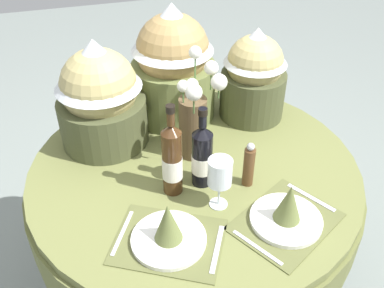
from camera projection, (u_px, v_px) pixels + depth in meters
The scene contains 12 objects.
ground at pixel (194, 279), 2.13m from camera, with size 8.00×8.00×0.00m, color gray.
dining_table at pixel (194, 191), 1.78m from camera, with size 1.29×1.29×0.72m.
place_setting_left at pixel (168, 232), 1.36m from camera, with size 0.42×0.39×0.16m.
place_setting_right at pixel (287, 212), 1.43m from camera, with size 0.42×0.39×0.16m.
flower_vase at pixel (195, 116), 1.65m from camera, with size 0.18×0.20×0.43m.
wine_bottle_left at pixel (202, 155), 1.54m from camera, with size 0.08×0.08×0.32m.
wine_bottle_right at pixel (172, 159), 1.50m from camera, with size 0.07×0.07×0.36m.
wine_glass_right at pixel (220, 173), 1.44m from camera, with size 0.08×0.08×0.20m.
pepper_mill at pixel (249, 165), 1.56m from camera, with size 0.04×0.04×0.18m.
gift_tub_back_left at pixel (100, 92), 1.69m from camera, with size 0.35×0.35×0.44m.
gift_tub_back_centre at pixel (173, 60), 1.83m from camera, with size 0.36×0.36×0.51m.
gift_tub_back_right at pixel (254, 71), 1.85m from camera, with size 0.28×0.28×0.41m.
Camera 1 is at (-0.37, -1.25, 1.81)m, focal length 41.04 mm.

